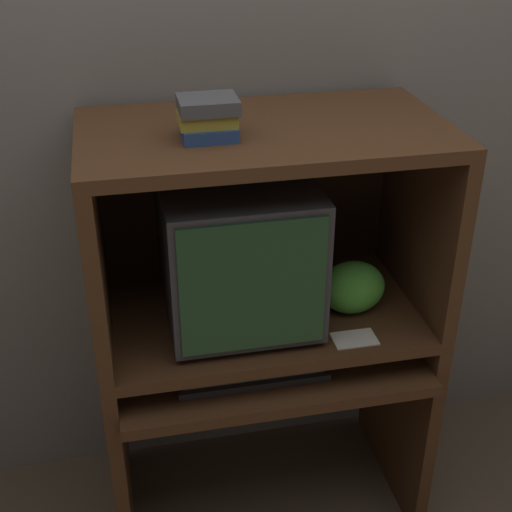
{
  "coord_description": "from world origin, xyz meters",
  "views": [
    {
      "loc": [
        -0.39,
        -1.46,
        1.94
      ],
      "look_at": [
        -0.02,
        0.27,
        0.95
      ],
      "focal_mm": 50.0,
      "sensor_mm": 36.0,
      "label": 1
    }
  ],
  "objects_px": {
    "keyboard": "(251,369)",
    "book_stack": "(208,118)",
    "crt_monitor": "(237,247)",
    "snack_bag": "(352,287)",
    "mouse": "(346,358)"
  },
  "relations": [
    {
      "from": "keyboard",
      "to": "book_stack",
      "type": "height_order",
      "value": "book_stack"
    },
    {
      "from": "crt_monitor",
      "to": "keyboard",
      "type": "relative_size",
      "value": 1.08
    },
    {
      "from": "snack_bag",
      "to": "book_stack",
      "type": "relative_size",
      "value": 1.32
    },
    {
      "from": "crt_monitor",
      "to": "mouse",
      "type": "xyz_separation_m",
      "value": [
        0.29,
        -0.15,
        -0.32
      ]
    },
    {
      "from": "book_stack",
      "to": "keyboard",
      "type": "bearing_deg",
      "value": -44.51
    },
    {
      "from": "snack_bag",
      "to": "book_stack",
      "type": "bearing_deg",
      "value": -179.46
    },
    {
      "from": "mouse",
      "to": "book_stack",
      "type": "bearing_deg",
      "value": 165.99
    },
    {
      "from": "keyboard",
      "to": "book_stack",
      "type": "xyz_separation_m",
      "value": [
        -0.09,
        0.09,
        0.72
      ]
    },
    {
      "from": "keyboard",
      "to": "mouse",
      "type": "distance_m",
      "value": 0.28
    },
    {
      "from": "mouse",
      "to": "book_stack",
      "type": "height_order",
      "value": "book_stack"
    },
    {
      "from": "keyboard",
      "to": "mouse",
      "type": "bearing_deg",
      "value": -1.41
    },
    {
      "from": "crt_monitor",
      "to": "keyboard",
      "type": "xyz_separation_m",
      "value": [
        0.01,
        -0.14,
        -0.32
      ]
    },
    {
      "from": "keyboard",
      "to": "snack_bag",
      "type": "distance_m",
      "value": 0.38
    },
    {
      "from": "mouse",
      "to": "snack_bag",
      "type": "height_order",
      "value": "snack_bag"
    },
    {
      "from": "keyboard",
      "to": "book_stack",
      "type": "distance_m",
      "value": 0.74
    }
  ]
}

